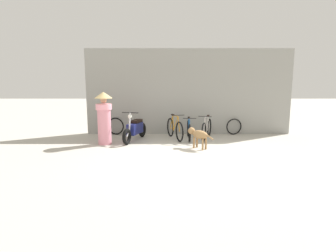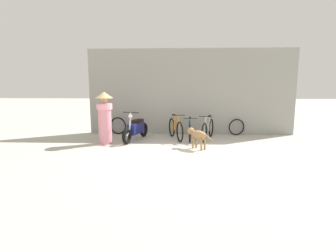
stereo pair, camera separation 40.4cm
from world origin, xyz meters
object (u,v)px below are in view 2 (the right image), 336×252
object	(u,v)px
bicycle_1	(190,130)
stray_dog	(197,135)
bicycle_2	(208,129)
motorcycle	(136,129)
bicycle_0	(176,129)
person_in_robes	(105,116)
spare_tire_left	(237,127)
spare_tire_right	(118,126)

from	to	relation	value
bicycle_1	stray_dog	world-z (taller)	bicycle_1
bicycle_2	motorcycle	world-z (taller)	motorcycle
bicycle_0	bicycle_2	world-z (taller)	bicycle_0
person_in_robes	spare_tire_left	xyz separation A→B (m)	(4.64, 1.65, -0.61)
bicycle_2	stray_dog	world-z (taller)	bicycle_2
bicycle_1	person_in_robes	world-z (taller)	person_in_robes
bicycle_2	motorcycle	distance (m)	2.55
bicycle_0	bicycle_1	size ratio (longest dim) A/B	0.99
person_in_robes	spare_tire_left	size ratio (longest dim) A/B	2.70
person_in_robes	spare_tire_left	world-z (taller)	person_in_robes
bicycle_1	spare_tire_left	size ratio (longest dim) A/B	2.57
person_in_robes	spare_tire_right	bearing A→B (deg)	-104.21
bicycle_0	bicycle_1	bearing A→B (deg)	70.24
spare_tire_left	stray_dog	bearing A→B (deg)	-126.52
bicycle_0	spare_tire_left	xyz separation A→B (m)	(2.33, 0.82, -0.05)
bicycle_0	spare_tire_right	bearing A→B (deg)	-127.78
stray_dog	spare_tire_left	world-z (taller)	spare_tire_left
stray_dog	person_in_robes	distance (m)	3.09
stray_dog	spare_tire_left	bearing A→B (deg)	-78.78
motorcycle	stray_dog	xyz separation A→B (m)	(2.06, -1.12, 0.03)
bicycle_2	motorcycle	xyz separation A→B (m)	(-2.53, -0.29, 0.04)
person_in_robes	spare_tire_left	bearing A→B (deg)	-173.52
bicycle_2	spare_tire_right	size ratio (longest dim) A/B	2.51
bicycle_0	person_in_robes	size ratio (longest dim) A/B	0.94
bicycle_0	bicycle_1	world-z (taller)	bicycle_0
motorcycle	bicycle_0	bearing A→B (deg)	117.87
person_in_robes	spare_tire_right	distance (m)	1.74
bicycle_2	spare_tire_left	distance (m)	1.44
motorcycle	person_in_robes	world-z (taller)	person_in_robes
bicycle_0	bicycle_1	distance (m)	0.51
bicycle_1	motorcycle	world-z (taller)	motorcycle
stray_dog	bicycle_2	bearing A→B (deg)	-60.55
bicycle_2	person_in_robes	world-z (taller)	person_in_robes
bicycle_2	motorcycle	bearing A→B (deg)	-64.73
bicycle_1	spare_tire_left	world-z (taller)	bicycle_1
spare_tire_right	bicycle_2	bearing A→B (deg)	-13.33
bicycle_2	spare_tire_right	world-z (taller)	bicycle_2
bicycle_0	person_in_robes	bearing A→B (deg)	-88.44
bicycle_1	bicycle_2	size ratio (longest dim) A/B	0.96
bicycle_1	bicycle_2	bearing A→B (deg)	93.63
motorcycle	bicycle_2	bearing A→B (deg)	112.76
bicycle_0	person_in_robes	distance (m)	2.51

